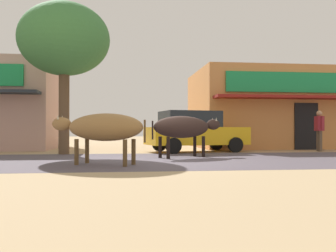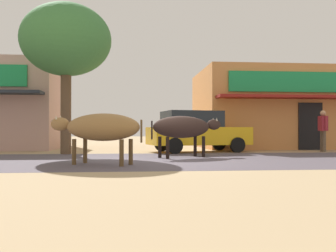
{
  "view_description": "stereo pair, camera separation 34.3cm",
  "coord_description": "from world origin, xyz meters",
  "px_view_note": "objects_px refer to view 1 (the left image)",
  "views": [
    {
      "loc": [
        -1.2,
        -11.31,
        0.9
      ],
      "look_at": [
        0.34,
        1.19,
        1.02
      ],
      "focal_mm": 41.05,
      "sensor_mm": 36.0,
      "label": 1
    },
    {
      "loc": [
        -0.86,
        -11.35,
        0.9
      ],
      "look_at": [
        0.34,
        1.19,
        1.02
      ],
      "focal_mm": 41.05,
      "sensor_mm": 36.0,
      "label": 2
    }
  ],
  "objects_px": {
    "parked_hatchback_car": "(194,131)",
    "cow_near_brown": "(103,128)",
    "pedestrian_by_shop": "(319,127)",
    "roadside_tree": "(64,40)",
    "cow_far_dark": "(184,127)"
  },
  "relations": [
    {
      "from": "roadside_tree",
      "to": "pedestrian_by_shop",
      "type": "height_order",
      "value": "roadside_tree"
    },
    {
      "from": "cow_near_brown",
      "to": "pedestrian_by_shop",
      "type": "xyz_separation_m",
      "value": [
        8.56,
        4.95,
        0.04
      ]
    },
    {
      "from": "parked_hatchback_car",
      "to": "cow_far_dark",
      "type": "bearing_deg",
      "value": -107.33
    },
    {
      "from": "pedestrian_by_shop",
      "to": "cow_far_dark",
      "type": "bearing_deg",
      "value": -156.83
    },
    {
      "from": "parked_hatchback_car",
      "to": "cow_near_brown",
      "type": "distance_m",
      "value": 6.3
    },
    {
      "from": "roadside_tree",
      "to": "cow_far_dark",
      "type": "height_order",
      "value": "roadside_tree"
    },
    {
      "from": "cow_far_dark",
      "to": "pedestrian_by_shop",
      "type": "relative_size",
      "value": 1.55
    },
    {
      "from": "cow_near_brown",
      "to": "cow_far_dark",
      "type": "relative_size",
      "value": 0.99
    },
    {
      "from": "pedestrian_by_shop",
      "to": "roadside_tree",
      "type": "bearing_deg",
      "value": -177.25
    },
    {
      "from": "roadside_tree",
      "to": "parked_hatchback_car",
      "type": "height_order",
      "value": "roadside_tree"
    },
    {
      "from": "parked_hatchback_car",
      "to": "cow_near_brown",
      "type": "xyz_separation_m",
      "value": [
        -3.4,
        -5.3,
        0.11
      ]
    },
    {
      "from": "parked_hatchback_car",
      "to": "cow_near_brown",
      "type": "relative_size",
      "value": 1.65
    },
    {
      "from": "parked_hatchback_car",
      "to": "cow_far_dark",
      "type": "xyz_separation_m",
      "value": [
        -0.92,
        -2.94,
        0.13
      ]
    },
    {
      "from": "roadside_tree",
      "to": "cow_far_dark",
      "type": "bearing_deg",
      "value": -27.24
    },
    {
      "from": "roadside_tree",
      "to": "parked_hatchback_car",
      "type": "relative_size",
      "value": 1.31
    }
  ]
}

